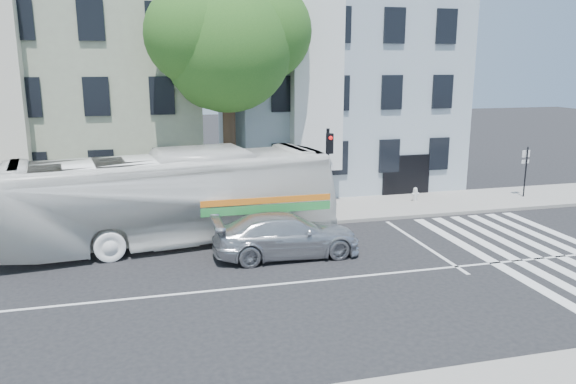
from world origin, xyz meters
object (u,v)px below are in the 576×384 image
object	(u,v)px
sedan	(287,235)
fire_hydrant	(415,194)
traffic_signal	(328,164)
bus	(171,198)

from	to	relation	value
sedan	fire_hydrant	distance (m)	9.93
traffic_signal	bus	bearing A→B (deg)	-170.29
sedan	traffic_signal	xyz separation A→B (m)	(2.66, 3.34, 1.92)
traffic_signal	fire_hydrant	distance (m)	6.32
sedan	fire_hydrant	world-z (taller)	sedan
bus	traffic_signal	distance (m)	6.68
traffic_signal	fire_hydrant	world-z (taller)	traffic_signal
sedan	traffic_signal	bearing A→B (deg)	-37.87
fire_hydrant	traffic_signal	bearing A→B (deg)	-155.37
bus	traffic_signal	xyz separation A→B (m)	(6.58, 0.74, 0.90)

